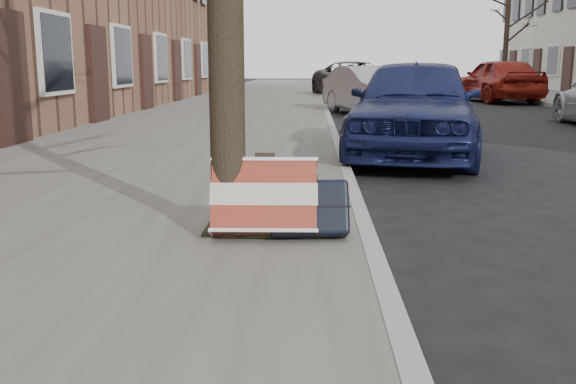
{
  "coord_description": "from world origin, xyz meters",
  "views": [
    {
      "loc": [
        -1.66,
        -3.53,
        1.3
      ],
      "look_at": [
        -1.82,
        0.8,
        0.44
      ],
      "focal_mm": 40.0,
      "sensor_mm": 36.0,
      "label": 1
    }
  ],
  "objects_px": {
    "suitcase_red": "(264,198)",
    "car_near_front": "(416,106)",
    "suitcase_navy": "(309,208)",
    "car_near_mid": "(371,91)"
  },
  "relations": [
    {
      "from": "suitcase_navy",
      "to": "car_near_front",
      "type": "xyz_separation_m",
      "value": [
        1.49,
        4.9,
        0.39
      ]
    },
    {
      "from": "suitcase_navy",
      "to": "car_near_mid",
      "type": "xyz_separation_m",
      "value": [
        1.57,
        12.63,
        0.3
      ]
    },
    {
      "from": "suitcase_red",
      "to": "suitcase_navy",
      "type": "distance_m",
      "value": 0.31
    },
    {
      "from": "suitcase_red",
      "to": "car_near_mid",
      "type": "relative_size",
      "value": 0.18
    },
    {
      "from": "suitcase_navy",
      "to": "car_near_front",
      "type": "distance_m",
      "value": 5.13
    },
    {
      "from": "suitcase_red",
      "to": "car_near_front",
      "type": "relative_size",
      "value": 0.17
    },
    {
      "from": "suitcase_red",
      "to": "car_near_mid",
      "type": "distance_m",
      "value": 12.76
    },
    {
      "from": "suitcase_red",
      "to": "car_near_front",
      "type": "height_order",
      "value": "car_near_front"
    },
    {
      "from": "car_near_front",
      "to": "suitcase_navy",
      "type": "bearing_deg",
      "value": -95.27
    },
    {
      "from": "car_near_mid",
      "to": "suitcase_navy",
      "type": "bearing_deg",
      "value": -115.84
    }
  ]
}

